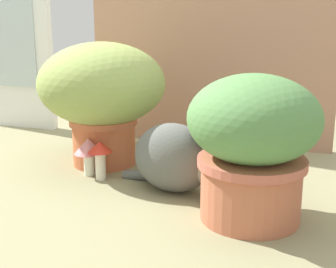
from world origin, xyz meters
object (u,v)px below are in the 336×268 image
object	(u,v)px
grass_planter	(102,92)
leafy_planter	(253,142)
mushroom_ornament_pink	(88,149)
cat	(178,155)
mushroom_ornament_red	(100,153)

from	to	relation	value
grass_planter	leafy_planter	world-z (taller)	grass_planter
grass_planter	mushroom_ornament_pink	bearing A→B (deg)	-86.70
grass_planter	cat	distance (m)	0.43
mushroom_ornament_pink	cat	bearing A→B (deg)	-8.86
leafy_planter	mushroom_ornament_pink	xyz separation A→B (m)	(-0.58, 0.18, -0.12)
mushroom_ornament_pink	mushroom_ornament_red	distance (m)	0.06
cat	mushroom_ornament_pink	world-z (taller)	cat
cat	mushroom_ornament_red	size ratio (longest dim) A/B	2.82
mushroom_ornament_red	grass_planter	bearing A→B (deg)	111.20
leafy_planter	grass_planter	bearing A→B (deg)	151.71
cat	mushroom_ornament_red	distance (m)	0.29
cat	leafy_planter	bearing A→B (deg)	-27.78
leafy_planter	cat	size ratio (longest dim) A/B	1.06
mushroom_ornament_pink	mushroom_ornament_red	xyz separation A→B (m)	(0.06, -0.03, -0.00)
leafy_planter	mushroom_ornament_red	size ratio (longest dim) A/B	2.99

